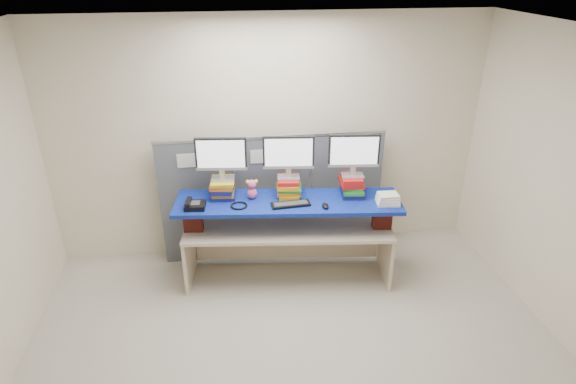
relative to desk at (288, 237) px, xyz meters
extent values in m
cube|color=beige|center=(-0.09, -1.24, 0.86)|extent=(5.00, 4.00, 2.80)
cube|color=#BBB2A3|center=(-0.09, -1.24, -0.54)|extent=(5.00, 4.00, 0.01)
cube|color=white|center=(-0.09, -1.24, 2.26)|extent=(5.00, 4.00, 0.01)
cube|color=#474B54|center=(-0.96, 0.54, 0.21)|extent=(0.85, 0.05, 1.50)
cube|color=#474B54|center=(-0.09, 0.54, 0.21)|extent=(0.85, 0.05, 1.50)
cube|color=#474B54|center=(0.77, 0.54, 0.21)|extent=(0.85, 0.05, 1.50)
cube|color=#AFB2B6|center=(-0.09, 0.54, 0.98)|extent=(2.60, 0.06, 0.03)
cube|color=silver|center=(-1.04, 0.51, 0.76)|extent=(0.20, 0.00, 0.16)
cube|color=silver|center=(-0.24, 0.51, 0.76)|extent=(0.20, 0.00, 0.16)
cube|color=silver|center=(0.01, 0.51, 0.76)|extent=(0.20, 0.00, 0.16)
cube|color=silver|center=(0.81, 0.51, 0.76)|extent=(0.20, 0.00, 0.16)
cube|color=beige|center=(0.00, 0.00, 0.12)|extent=(2.28, 0.91, 0.04)
cube|color=beige|center=(-1.08, 0.13, -0.22)|extent=(0.11, 0.60, 0.64)
cube|color=beige|center=(1.08, -0.13, -0.22)|extent=(0.11, 0.60, 0.64)
cube|color=maroon|center=(-1.00, 0.07, 0.27)|extent=(0.21, 0.13, 0.27)
cube|color=maroon|center=(0.99, -0.17, 0.27)|extent=(0.21, 0.13, 0.27)
cube|color=#080A6F|center=(0.00, 0.00, 0.43)|extent=(2.42, 0.88, 0.04)
cube|color=#141557|center=(-0.66, 0.21, 0.47)|extent=(0.27, 0.31, 0.04)
cube|color=#B79019|center=(-0.67, 0.21, 0.51)|extent=(0.26, 0.30, 0.04)
cube|color=#141557|center=(-0.67, 0.20, 0.55)|extent=(0.28, 0.33, 0.05)
cube|color=#C05912|center=(-0.67, 0.21, 0.60)|extent=(0.28, 0.32, 0.04)
cube|color=#B79019|center=(-0.67, 0.19, 0.63)|extent=(0.26, 0.30, 0.03)
cube|color=#B79019|center=(0.03, 0.11, 0.47)|extent=(0.25, 0.30, 0.05)
cube|color=#C05912|center=(0.03, 0.13, 0.52)|extent=(0.28, 0.32, 0.03)
cube|color=#228124|center=(0.03, 0.11, 0.55)|extent=(0.29, 0.30, 0.03)
cube|color=#B79019|center=(0.02, 0.12, 0.59)|extent=(0.26, 0.32, 0.04)
cube|color=#B11414|center=(0.02, 0.12, 0.63)|extent=(0.25, 0.30, 0.05)
cube|color=#141557|center=(0.71, 0.03, 0.47)|extent=(0.27, 0.29, 0.05)
cube|color=#228124|center=(0.71, 0.03, 0.52)|extent=(0.25, 0.30, 0.04)
cube|color=#228124|center=(0.70, 0.04, 0.55)|extent=(0.25, 0.30, 0.03)
cube|color=#B11414|center=(0.69, 0.05, 0.60)|extent=(0.25, 0.30, 0.05)
cube|color=#B11414|center=(0.69, 0.04, 0.64)|extent=(0.24, 0.30, 0.05)
cube|color=#A6A6AB|center=(-0.67, 0.20, 0.66)|extent=(0.25, 0.18, 0.02)
cube|color=#A6A6AB|center=(-0.67, 0.20, 0.71)|extent=(0.06, 0.05, 0.10)
cube|color=black|center=(-0.67, 0.20, 0.94)|extent=(0.53, 0.10, 0.35)
cube|color=white|center=(-0.67, 0.18, 0.94)|extent=(0.49, 0.06, 0.31)
cube|color=#A6A6AB|center=(0.02, 0.12, 0.67)|extent=(0.25, 0.18, 0.02)
cube|color=#A6A6AB|center=(0.02, 0.12, 0.72)|extent=(0.06, 0.05, 0.10)
cube|color=black|center=(0.02, 0.12, 0.94)|extent=(0.53, 0.10, 0.35)
cube|color=white|center=(0.02, 0.10, 0.94)|extent=(0.49, 0.06, 0.31)
cube|color=#A6A6AB|center=(0.69, 0.04, 0.68)|extent=(0.25, 0.18, 0.02)
cube|color=#A6A6AB|center=(0.69, 0.04, 0.73)|extent=(0.06, 0.05, 0.10)
cube|color=black|center=(0.69, 0.04, 0.96)|extent=(0.53, 0.10, 0.35)
cube|color=white|center=(0.69, 0.02, 0.96)|extent=(0.49, 0.06, 0.31)
cube|color=black|center=(0.01, -0.11, 0.46)|extent=(0.41, 0.16, 0.02)
cube|color=#323234|center=(0.01, -0.11, 0.47)|extent=(0.35, 0.11, 0.00)
ellipsoid|color=black|center=(0.35, -0.21, 0.47)|extent=(0.11, 0.14, 0.04)
cube|color=black|center=(-0.96, -0.02, 0.48)|extent=(0.22, 0.20, 0.05)
cube|color=#323234|center=(-0.96, -0.02, 0.51)|extent=(0.11, 0.11, 0.01)
cube|color=black|center=(-1.02, -0.01, 0.52)|extent=(0.06, 0.19, 0.04)
torus|color=black|center=(-0.52, -0.05, 0.46)|extent=(0.18, 0.18, 0.02)
ellipsoid|color=#DA5384|center=(-0.37, 0.10, 0.51)|extent=(0.10, 0.10, 0.12)
sphere|color=#DA5384|center=(-0.37, 0.10, 0.62)|extent=(0.10, 0.10, 0.10)
sphere|color=yellow|center=(-0.41, 0.10, 0.65)|extent=(0.04, 0.04, 0.04)
sphere|color=yellow|center=(-0.32, 0.10, 0.65)|extent=(0.04, 0.04, 0.04)
cube|color=silver|center=(1.01, -0.22, 0.46)|extent=(0.25, 0.21, 0.03)
cube|color=silver|center=(1.01, -0.22, 0.49)|extent=(0.24, 0.20, 0.03)
cube|color=silver|center=(1.01, -0.22, 0.52)|extent=(0.23, 0.18, 0.03)
cube|color=silver|center=(1.01, -0.22, 0.55)|extent=(0.22, 0.17, 0.03)
camera|label=1|loc=(-0.67, -4.45, 2.75)|focal=30.00mm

